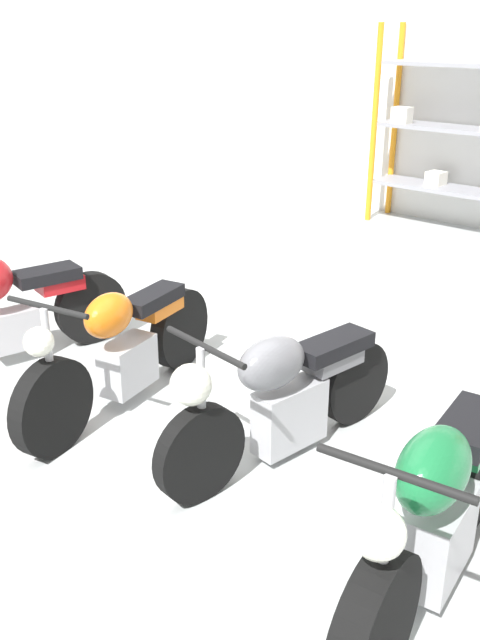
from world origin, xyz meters
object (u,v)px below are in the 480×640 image
object	(u,v)px
motorcycle_grey	(282,394)
motorcycle_green	(434,514)
motorcycle_red	(0,307)
motorcycle_orange	(122,349)

from	to	relation	value
motorcycle_grey	motorcycle_green	size ratio (longest dim) A/B	0.96
motorcycle_red	motorcycle_green	world-z (taller)	motorcycle_green
motorcycle_red	motorcycle_orange	size ratio (longest dim) A/B	1.00
motorcycle_red	motorcycle_orange	bearing A→B (deg)	112.47
motorcycle_green	motorcycle_orange	bearing A→B (deg)	-103.66
motorcycle_orange	motorcycle_grey	size ratio (longest dim) A/B	1.07
motorcycle_orange	motorcycle_green	xyz separation A→B (m)	(2.57, -0.25, 0.03)
motorcycle_red	motorcycle_green	xyz separation A→B (m)	(3.81, -0.03, -0.03)
motorcycle_orange	motorcycle_green	distance (m)	2.58
motorcycle_grey	motorcycle_green	xyz separation A→B (m)	(1.28, -0.46, 0.02)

